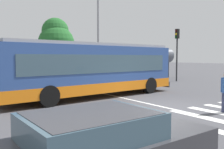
# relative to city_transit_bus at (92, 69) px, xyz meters

# --- Properties ---
(ground_plane) EXTENTS (160.00, 160.00, 0.00)m
(ground_plane) POSITION_rel_city_transit_bus_xyz_m (1.41, -4.50, -1.59)
(ground_plane) COLOR #47474C
(city_transit_bus) EXTENTS (11.11, 3.51, 3.06)m
(city_transit_bus) POSITION_rel_city_transit_bus_xyz_m (0.00, 0.00, 0.00)
(city_transit_bus) COLOR black
(city_transit_bus) RESTS_ON ground_plane
(foreground_sedan) EXTENTS (4.55, 1.98, 1.35)m
(foreground_sedan) POSITION_rel_city_transit_bus_xyz_m (-5.01, -8.77, -0.82)
(foreground_sedan) COLOR black
(foreground_sedan) RESTS_ON ground_plane
(parked_car_champagne) EXTENTS (1.92, 4.52, 1.35)m
(parked_car_champagne) POSITION_rel_city_transit_bus_xyz_m (-2.05, 11.57, -0.82)
(parked_car_champagne) COLOR black
(parked_car_champagne) RESTS_ON ground_plane
(parked_car_teal) EXTENTS (1.89, 4.51, 1.35)m
(parked_car_teal) POSITION_rel_city_transit_bus_xyz_m (0.62, 12.14, -0.82)
(parked_car_teal) COLOR black
(parked_car_teal) RESTS_ON ground_plane
(parked_car_blue) EXTENTS (1.97, 4.55, 1.35)m
(parked_car_blue) POSITION_rel_city_transit_bus_xyz_m (3.34, 11.78, -0.82)
(parked_car_blue) COLOR black
(parked_car_blue) RESTS_ON ground_plane
(parked_car_charcoal) EXTENTS (1.91, 4.52, 1.35)m
(parked_car_charcoal) POSITION_rel_city_transit_bus_xyz_m (6.02, 11.72, -0.82)
(parked_car_charcoal) COLOR black
(parked_car_charcoal) RESTS_ON ground_plane
(traffic_light_far_corner) EXTENTS (0.33, 0.32, 4.95)m
(traffic_light_far_corner) POSITION_rel_city_transit_bus_xyz_m (11.31, 3.56, 1.72)
(traffic_light_far_corner) COLOR #28282B
(traffic_light_far_corner) RESTS_ON ground_plane
(bus_stop_shelter) EXTENTS (4.57, 1.54, 3.25)m
(bus_stop_shelter) POSITION_rel_city_transit_bus_xyz_m (11.92, 7.21, 0.83)
(bus_stop_shelter) COLOR #28282B
(bus_stop_shelter) RESTS_ON ground_plane
(twin_arm_street_lamp) EXTENTS (4.08, 0.32, 8.07)m
(twin_arm_street_lamp) POSITION_rel_city_transit_bus_xyz_m (4.75, 7.11, 3.42)
(twin_arm_street_lamp) COLOR #939399
(twin_arm_street_lamp) RESTS_ON ground_plane
(background_tree_right) EXTENTS (4.21, 4.21, 6.93)m
(background_tree_right) POSITION_rel_city_transit_bus_xyz_m (4.04, 15.44, 2.71)
(background_tree_right) COLOR brown
(background_tree_right) RESTS_ON ground_plane
(crosswalk_painted_stripes) EXTENTS (7.44, 3.18, 0.01)m
(crosswalk_painted_stripes) POSITION_rel_city_transit_bus_xyz_m (2.15, -6.77, -1.58)
(crosswalk_painted_stripes) COLOR silver
(crosswalk_painted_stripes) RESTS_ON ground_plane
(lane_center_line) EXTENTS (0.16, 24.00, 0.01)m
(lane_center_line) POSITION_rel_city_transit_bus_xyz_m (1.18, -2.50, -1.58)
(lane_center_line) COLOR silver
(lane_center_line) RESTS_ON ground_plane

